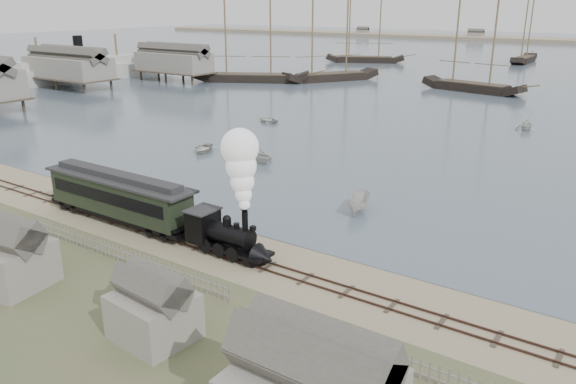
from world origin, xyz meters
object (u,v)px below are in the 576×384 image
Objects in this scene: passenger_coach at (119,195)px; beached_dinghy at (107,197)px; locomotive at (236,203)px; steamship at (80,58)px.

passenger_coach is 5.94m from beached_dinghy.
steamship is at bearing 149.21° from locomotive.
steamship reaches higher than locomotive.
steamship is at bearing 145.38° from passenger_coach.
beached_dinghy is at bearing -116.90° from steamship.
locomotive is 17.70m from beached_dinghy.
locomotive is 0.19× the size of steamship.
passenger_coach is 92.83m from steamship.
steamship is (-71.35, 50.12, 4.58)m from beached_dinghy.
locomotive is at bearing -98.97° from beached_dinghy.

